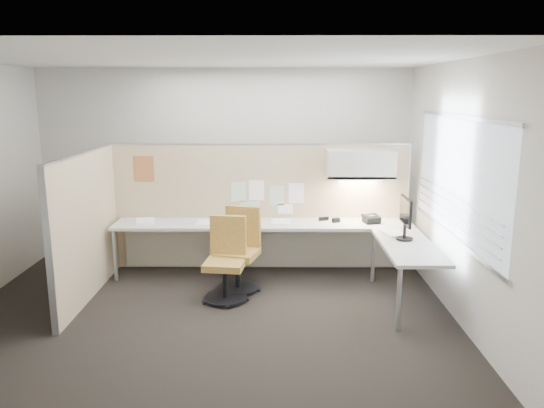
{
  "coord_description": "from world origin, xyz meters",
  "views": [
    {
      "loc": [
        0.77,
        -5.64,
        2.47
      ],
      "look_at": [
        0.72,
        0.8,
        1.09
      ],
      "focal_mm": 35.0,
      "sensor_mm": 36.0,
      "label": 1
    }
  ],
  "objects_px": {
    "desk": "(288,235)",
    "monitor": "(405,216)",
    "chair_right": "(239,252)",
    "chair_left": "(226,262)",
    "phone": "(371,219)"
  },
  "relations": [
    {
      "from": "chair_left",
      "to": "monitor",
      "type": "bearing_deg",
      "value": 7.85
    },
    {
      "from": "chair_right",
      "to": "monitor",
      "type": "distance_m",
      "value": 2.09
    },
    {
      "from": "monitor",
      "to": "phone",
      "type": "distance_m",
      "value": 0.9
    },
    {
      "from": "chair_left",
      "to": "desk",
      "type": "bearing_deg",
      "value": 50.05
    },
    {
      "from": "desk",
      "to": "monitor",
      "type": "relative_size",
      "value": 7.88
    },
    {
      "from": "chair_left",
      "to": "chair_right",
      "type": "bearing_deg",
      "value": 74.94
    },
    {
      "from": "desk",
      "to": "phone",
      "type": "distance_m",
      "value": 1.14
    },
    {
      "from": "desk",
      "to": "chair_left",
      "type": "height_order",
      "value": "chair_left"
    },
    {
      "from": "phone",
      "to": "chair_left",
      "type": "bearing_deg",
      "value": -171.15
    },
    {
      "from": "chair_left",
      "to": "chair_right",
      "type": "distance_m",
      "value": 0.37
    },
    {
      "from": "chair_left",
      "to": "chair_right",
      "type": "relative_size",
      "value": 0.96
    },
    {
      "from": "desk",
      "to": "monitor",
      "type": "distance_m",
      "value": 1.58
    },
    {
      "from": "chair_left",
      "to": "monitor",
      "type": "distance_m",
      "value": 2.2
    },
    {
      "from": "monitor",
      "to": "phone",
      "type": "height_order",
      "value": "monitor"
    },
    {
      "from": "monitor",
      "to": "phone",
      "type": "bearing_deg",
      "value": 17.18
    }
  ]
}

